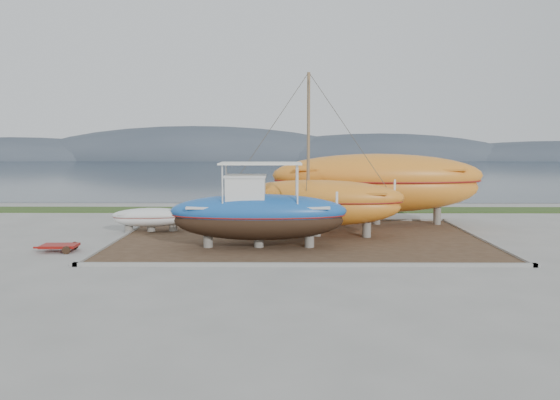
# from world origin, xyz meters

# --- Properties ---
(ground) EXTENTS (140.00, 140.00, 0.00)m
(ground) POSITION_xyz_m (0.00, 0.00, 0.00)
(ground) COLOR gray
(ground) RESTS_ON ground
(dirt_patch) EXTENTS (18.00, 12.00, 0.06)m
(dirt_patch) POSITION_xyz_m (0.00, 4.00, 0.03)
(dirt_patch) COLOR #422D1E
(dirt_patch) RESTS_ON ground
(curb_frame) EXTENTS (18.60, 12.60, 0.15)m
(curb_frame) POSITION_xyz_m (0.00, 4.00, 0.07)
(curb_frame) COLOR gray
(curb_frame) RESTS_ON ground
(grass_strip) EXTENTS (44.00, 3.00, 0.08)m
(grass_strip) POSITION_xyz_m (0.00, 15.50, 0.04)
(grass_strip) COLOR #284219
(grass_strip) RESTS_ON ground
(sea) EXTENTS (260.00, 100.00, 0.04)m
(sea) POSITION_xyz_m (0.00, 70.00, 0.00)
(sea) COLOR #192633
(sea) RESTS_ON ground
(mountain_ridge) EXTENTS (200.00, 36.00, 20.00)m
(mountain_ridge) POSITION_xyz_m (0.00, 125.00, 0.00)
(mountain_ridge) COLOR #333D49
(mountain_ridge) RESTS_ON ground
(blue_caique) EXTENTS (8.16, 2.62, 3.92)m
(blue_caique) POSITION_xyz_m (-1.97, 1.58, 2.02)
(blue_caique) COLOR #1B58AC
(blue_caique) RESTS_ON dirt_patch
(white_dinghy) EXTENTS (4.26, 1.97, 1.24)m
(white_dinghy) POSITION_xyz_m (-8.05, 6.00, 0.68)
(white_dinghy) COLOR silver
(white_dinghy) RESTS_ON dirt_patch
(orange_sailboat) EXTENTS (9.12, 3.59, 8.33)m
(orange_sailboat) POSITION_xyz_m (0.88, 4.57, 4.23)
(orange_sailboat) COLOR orange
(orange_sailboat) RESTS_ON dirt_patch
(orange_bare_hull) EXTENTS (12.38, 3.93, 4.04)m
(orange_bare_hull) POSITION_xyz_m (4.67, 8.68, 2.08)
(orange_bare_hull) COLOR orange
(orange_bare_hull) RESTS_ON dirt_patch
(red_trailer) EXTENTS (2.37, 1.24, 0.33)m
(red_trailer) POSITION_xyz_m (-10.90, 0.75, 0.17)
(red_trailer) COLOR maroon
(red_trailer) RESTS_ON ground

